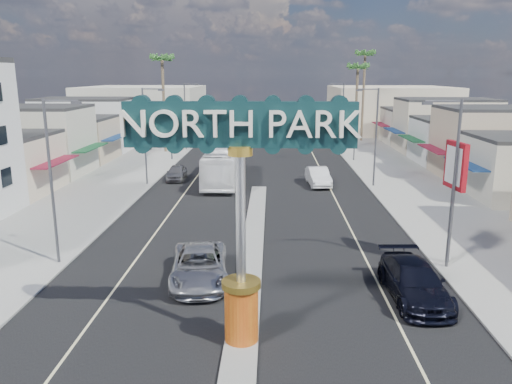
# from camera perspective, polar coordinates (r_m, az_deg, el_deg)

# --- Properties ---
(ground) EXTENTS (160.00, 160.00, 0.00)m
(ground) POSITION_cam_1_polar(r_m,az_deg,el_deg) (46.71, 0.39, 0.71)
(ground) COLOR gray
(ground) RESTS_ON ground
(road) EXTENTS (20.00, 120.00, 0.01)m
(road) POSITION_cam_1_polar(r_m,az_deg,el_deg) (46.70, 0.39, 0.72)
(road) COLOR black
(road) RESTS_ON ground
(median_island) EXTENTS (1.30, 30.00, 0.16)m
(median_island) POSITION_cam_1_polar(r_m,az_deg,el_deg) (31.27, -0.34, -5.59)
(median_island) COLOR gray
(median_island) RESTS_ON ground
(sidewalk_left) EXTENTS (8.00, 120.00, 0.12)m
(sidewalk_left) POSITION_cam_1_polar(r_m,az_deg,el_deg) (49.07, -16.18, 0.86)
(sidewalk_left) COLOR gray
(sidewalk_left) RESTS_ON ground
(sidewalk_right) EXTENTS (8.00, 120.00, 0.12)m
(sidewalk_right) POSITION_cam_1_polar(r_m,az_deg,el_deg) (48.42, 17.19, 0.63)
(sidewalk_right) COLOR gray
(sidewalk_right) RESTS_ON ground
(storefront_row_left) EXTENTS (12.00, 42.00, 6.00)m
(storefront_row_left) POSITION_cam_1_polar(r_m,az_deg,el_deg) (64.12, -21.39, 5.98)
(storefront_row_left) COLOR beige
(storefront_row_left) RESTS_ON ground
(storefront_row_right) EXTENTS (12.00, 42.00, 6.00)m
(storefront_row_right) POSITION_cam_1_polar(r_m,az_deg,el_deg) (63.28, 23.11, 5.74)
(storefront_row_right) COLOR #B7B29E
(storefront_row_right) RESTS_ON ground
(backdrop_far_left) EXTENTS (20.00, 20.00, 8.00)m
(backdrop_far_left) POSITION_cam_1_polar(r_m,az_deg,el_deg) (93.66, -12.65, 9.24)
(backdrop_far_left) COLOR #B7B29E
(backdrop_far_left) RESTS_ON ground
(backdrop_far_right) EXTENTS (20.00, 20.00, 8.00)m
(backdrop_far_right) POSITION_cam_1_polar(r_m,az_deg,el_deg) (93.14, 14.95, 9.10)
(backdrop_far_right) COLOR beige
(backdrop_far_right) RESTS_ON ground
(gateway_sign) EXTENTS (8.20, 1.50, 9.15)m
(gateway_sign) POSITION_cam_1_polar(r_m,az_deg,el_deg) (18.09, -1.78, -0.45)
(gateway_sign) COLOR red
(gateway_sign) RESTS_ON median_island
(traffic_signal_left) EXTENTS (5.09, 0.45, 6.00)m
(traffic_signal_left) POSITION_cam_1_polar(r_m,az_deg,el_deg) (60.73, -8.04, 7.61)
(traffic_signal_left) COLOR #47474C
(traffic_signal_left) RESTS_ON ground
(traffic_signal_right) EXTENTS (5.09, 0.45, 6.00)m
(traffic_signal_right) POSITION_cam_1_polar(r_m,az_deg,el_deg) (60.39, 9.56, 7.53)
(traffic_signal_right) COLOR #47474C
(traffic_signal_right) RESTS_ON ground
(streetlight_l_near) EXTENTS (2.03, 0.22, 9.00)m
(streetlight_l_near) POSITION_cam_1_polar(r_m,az_deg,el_deg) (28.52, -22.13, 1.92)
(streetlight_l_near) COLOR #47474C
(streetlight_l_near) RESTS_ON ground
(streetlight_l_mid) EXTENTS (2.03, 0.22, 9.00)m
(streetlight_l_mid) POSITION_cam_1_polar(r_m,az_deg,el_deg) (47.28, -12.43, 6.78)
(streetlight_l_mid) COLOR #47474C
(streetlight_l_mid) RESTS_ON ground
(streetlight_l_far) EXTENTS (2.03, 0.22, 9.00)m
(streetlight_l_far) POSITION_cam_1_polar(r_m,az_deg,el_deg) (68.73, -7.97, 8.94)
(streetlight_l_far) COLOR #47474C
(streetlight_l_far) RESTS_ON ground
(streetlight_r_near) EXTENTS (2.03, 0.22, 9.00)m
(streetlight_r_near) POSITION_cam_1_polar(r_m,az_deg,el_deg) (27.69, 21.44, 1.66)
(streetlight_r_near) COLOR #47474C
(streetlight_r_near) RESTS_ON ground
(streetlight_r_mid) EXTENTS (2.03, 0.22, 9.00)m
(streetlight_r_mid) POSITION_cam_1_polar(r_m,az_deg,el_deg) (46.78, 13.37, 6.67)
(streetlight_r_mid) COLOR #47474C
(streetlight_r_mid) RESTS_ON ground
(streetlight_r_far) EXTENTS (2.03, 0.22, 9.00)m
(streetlight_r_far) POSITION_cam_1_polar(r_m,az_deg,el_deg) (68.39, 9.75, 8.85)
(streetlight_r_far) COLOR #47474C
(streetlight_r_far) RESTS_ON ground
(palm_left_far) EXTENTS (2.60, 2.60, 13.10)m
(palm_left_far) POSITION_cam_1_polar(r_m,az_deg,el_deg) (67.07, -10.68, 14.23)
(palm_left_far) COLOR brown
(palm_left_far) RESTS_ON ground
(palm_right_mid) EXTENTS (2.60, 2.60, 12.10)m
(palm_right_mid) POSITION_cam_1_polar(r_m,az_deg,el_deg) (72.53, 11.55, 13.41)
(palm_right_mid) COLOR brown
(palm_right_mid) RESTS_ON ground
(palm_right_far) EXTENTS (2.60, 2.60, 14.10)m
(palm_right_far) POSITION_cam_1_polar(r_m,az_deg,el_deg) (78.81, 12.36, 14.64)
(palm_right_far) COLOR brown
(palm_right_far) RESTS_ON ground
(suv_left) EXTENTS (3.46, 6.31, 1.68)m
(suv_left) POSITION_cam_1_polar(r_m,az_deg,el_deg) (25.51, -6.50, -8.36)
(suv_left) COLOR #AAABAF
(suv_left) RESTS_ON ground
(suv_right) EXTENTS (2.60, 5.96, 1.71)m
(suv_right) POSITION_cam_1_polar(r_m,az_deg,el_deg) (24.63, 17.63, -9.72)
(suv_right) COLOR black
(suv_right) RESTS_ON ground
(car_parked_left) EXTENTS (1.87, 4.34, 1.46)m
(car_parked_left) POSITION_cam_1_polar(r_m,az_deg,el_deg) (49.83, -9.07, 2.21)
(car_parked_left) COLOR #5B5A5F
(car_parked_left) RESTS_ON ground
(car_parked_right) EXTENTS (2.23, 5.26, 1.69)m
(car_parked_right) POSITION_cam_1_polar(r_m,az_deg,el_deg) (47.14, 7.11, 1.77)
(car_parked_right) COLOR silver
(car_parked_right) RESTS_ON ground
(city_bus) EXTENTS (3.08, 12.83, 3.57)m
(city_bus) POSITION_cam_1_polar(r_m,az_deg,el_deg) (48.29, -3.74, 3.26)
(city_bus) COLOR white
(city_bus) RESTS_ON ground
(bank_pylon_sign) EXTENTS (0.51, 2.10, 6.66)m
(bank_pylon_sign) POSITION_cam_1_polar(r_m,az_deg,el_deg) (28.39, 21.80, 2.09)
(bank_pylon_sign) COLOR #47474C
(bank_pylon_sign) RESTS_ON sidewalk_right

